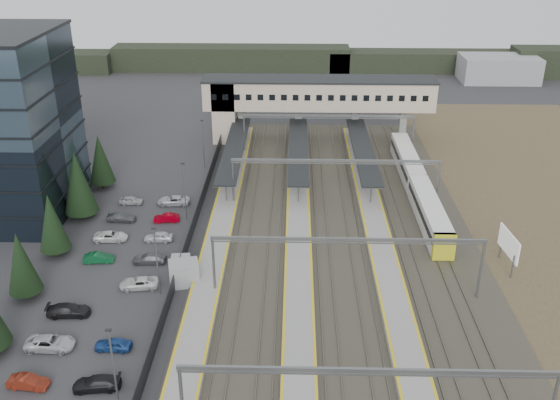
{
  "coord_description": "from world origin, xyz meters",
  "views": [
    {
      "loc": [
        6.39,
        -64.31,
        37.85
      ],
      "look_at": [
        4.61,
        7.74,
        4.0
      ],
      "focal_mm": 40.0,
      "sensor_mm": 36.0,
      "label": 1
    }
  ],
  "objects_px": {
    "train": "(417,186)",
    "relay_cabin_far": "(181,264)",
    "relay_cabin_near": "(184,273)",
    "footbridge": "(302,97)",
    "billboard": "(509,245)"
  },
  "relations": [
    {
      "from": "train",
      "to": "relay_cabin_far",
      "type": "bearing_deg",
      "value": -145.72
    },
    {
      "from": "train",
      "to": "relay_cabin_near",
      "type": "bearing_deg",
      "value": -141.9
    },
    {
      "from": "footbridge",
      "to": "relay_cabin_near",
      "type": "bearing_deg",
      "value": -105.59
    },
    {
      "from": "relay_cabin_near",
      "to": "footbridge",
      "type": "height_order",
      "value": "footbridge"
    },
    {
      "from": "billboard",
      "to": "relay_cabin_near",
      "type": "bearing_deg",
      "value": -173.31
    },
    {
      "from": "footbridge",
      "to": "train",
      "type": "relative_size",
      "value": 1.11
    },
    {
      "from": "relay_cabin_near",
      "to": "billboard",
      "type": "distance_m",
      "value": 36.89
    },
    {
      "from": "relay_cabin_far",
      "to": "train",
      "type": "xyz_separation_m",
      "value": [
        30.45,
        20.75,
        0.91
      ]
    },
    {
      "from": "footbridge",
      "to": "billboard",
      "type": "height_order",
      "value": "footbridge"
    },
    {
      "from": "relay_cabin_far",
      "to": "footbridge",
      "type": "xyz_separation_m",
      "value": [
        14.15,
        45.37,
        6.96
      ]
    },
    {
      "from": "relay_cabin_near",
      "to": "relay_cabin_far",
      "type": "height_order",
      "value": "relay_cabin_near"
    },
    {
      "from": "relay_cabin_near",
      "to": "train",
      "type": "distance_m",
      "value": 37.68
    },
    {
      "from": "relay_cabin_far",
      "to": "train",
      "type": "bearing_deg",
      "value": 34.28
    },
    {
      "from": "relay_cabin_near",
      "to": "footbridge",
      "type": "xyz_separation_m",
      "value": [
        13.35,
        47.86,
        6.59
      ]
    },
    {
      "from": "relay_cabin_near",
      "to": "relay_cabin_far",
      "type": "relative_size",
      "value": 1.63
    }
  ]
}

